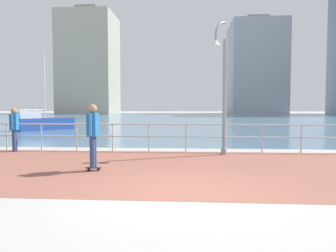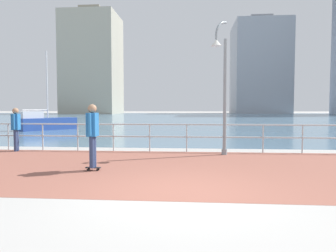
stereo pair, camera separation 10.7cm
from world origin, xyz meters
TOP-DOWN VIEW (x-y plane):
  - ground at (0.00, 40.00)m, footprint 220.00×220.00m
  - brick_paving at (0.00, 2.55)m, footprint 28.00×6.23m
  - harbor_water at (0.00, 50.67)m, footprint 180.00×88.00m
  - waterfront_railing at (-0.00, 5.67)m, footprint 25.25×0.06m
  - lamppost at (1.22, 4.93)m, footprint 0.62×0.70m
  - skateboarder at (-2.37, 1.96)m, footprint 0.40×0.55m
  - bystander at (-6.47, 5.32)m, footprint 0.30×0.56m
  - sailboat_yellow at (-10.81, 16.51)m, footprint 3.61×4.11m
  - tower_concrete at (-29.16, 83.06)m, footprint 15.15×14.31m
  - tower_slate at (20.40, 92.52)m, footprint 15.92×17.51m

SIDE VIEW (x-z plane):
  - ground at x=0.00m, z-range 0.00..0.00m
  - harbor_water at x=0.00m, z-range 0.00..0.00m
  - brick_paving at x=0.00m, z-range 0.00..0.01m
  - sailboat_yellow at x=-10.81m, z-range -2.39..3.51m
  - waterfront_railing at x=0.00m, z-range 0.20..1.26m
  - bystander at x=-6.47m, z-range 0.15..1.79m
  - skateboarder at x=-2.37m, z-range 0.18..1.92m
  - lamppost at x=1.22m, z-range 0.24..4.86m
  - tower_slate at x=20.40m, z-range -0.83..28.55m
  - tower_concrete at x=-29.16m, z-range -0.83..29.68m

